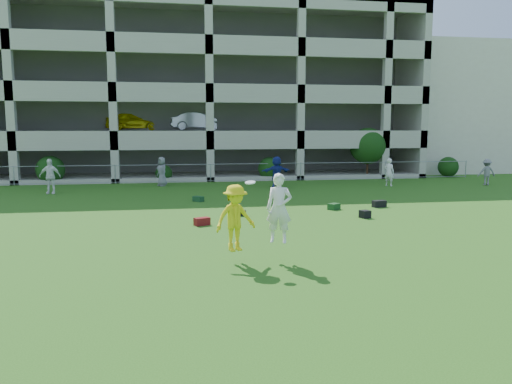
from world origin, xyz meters
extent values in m
plane|color=#235114|center=(0.00, 0.00, 0.00)|extent=(100.00, 100.00, 0.00)
cube|color=beige|center=(23.00, 28.00, 5.00)|extent=(16.00, 14.00, 10.00)
imported|color=white|center=(-8.87, 14.61, 0.94)|extent=(1.12, 0.52, 1.87)
imported|color=slate|center=(-3.06, 17.23, 0.88)|extent=(0.91, 1.02, 1.75)
imported|color=navy|center=(3.57, 15.17, 0.93)|extent=(1.77, 0.71, 1.86)
imported|color=white|center=(10.46, 14.98, 0.84)|extent=(0.71, 0.73, 1.68)
imported|color=slate|center=(16.55, 14.48, 0.81)|extent=(1.13, 0.77, 1.61)
cube|color=#5B0F11|center=(-1.35, 4.66, 0.14)|extent=(0.62, 0.50, 0.28)
cube|color=black|center=(0.31, 6.35, 0.11)|extent=(0.43, 0.31, 0.22)
cube|color=#133515|center=(4.49, 7.26, 0.13)|extent=(0.61, 0.58, 0.26)
cube|color=black|center=(5.06, 5.11, 0.15)|extent=(0.45, 0.45, 0.30)
cube|color=black|center=(6.68, 7.54, 0.15)|extent=(0.65, 0.42, 0.30)
cube|color=#153B1A|center=(-1.21, 10.54, 0.12)|extent=(0.56, 0.57, 0.25)
imported|color=yellow|center=(-0.75, -0.52, 1.19)|extent=(1.29, 1.02, 1.75)
imported|color=white|center=(0.40, -0.58, 1.44)|extent=(0.78, 0.63, 1.84)
cylinder|color=white|center=(-0.38, -0.67, 2.14)|extent=(0.28, 0.27, 0.09)
cube|color=#9E998C|center=(0.00, 32.75, 6.00)|extent=(30.00, 0.50, 12.00)
cube|color=#9E998C|center=(14.75, 26.00, 6.00)|extent=(0.50, 14.00, 12.00)
cube|color=#9E998C|center=(0.00, 26.00, 11.85)|extent=(30.00, 14.00, 0.30)
cube|color=#9E998C|center=(0.00, 26.00, 0.15)|extent=(30.00, 14.00, 0.30)
cube|color=#9E998C|center=(0.00, 26.00, 3.15)|extent=(30.00, 14.00, 0.30)
cube|color=#9E998C|center=(0.00, 26.00, 6.15)|extent=(30.00, 14.00, 0.30)
cube|color=#9E998C|center=(0.00, 26.00, 9.15)|extent=(30.00, 14.00, 0.30)
cube|color=#9E998C|center=(0.00, 19.15, 2.55)|extent=(30.00, 0.30, 0.90)
cube|color=#9E998C|center=(0.00, 19.15, 5.55)|extent=(30.00, 0.30, 0.90)
cube|color=#9E998C|center=(0.00, 19.15, 8.55)|extent=(30.00, 0.30, 0.90)
cube|color=#9E998C|center=(-12.00, 19.25, 6.00)|extent=(0.50, 0.50, 12.00)
cube|color=#9E998C|center=(-6.00, 19.25, 6.00)|extent=(0.50, 0.50, 12.00)
cube|color=#9E998C|center=(0.00, 19.25, 6.00)|extent=(0.50, 0.50, 12.00)
cube|color=#9E998C|center=(6.00, 19.25, 6.00)|extent=(0.50, 0.50, 12.00)
cube|color=#9E998C|center=(12.00, 19.25, 6.00)|extent=(0.50, 0.50, 12.00)
cube|color=#605E59|center=(0.00, 28.00, 6.00)|extent=(29.00, 9.00, 11.60)
imported|color=#FFED0D|center=(-5.22, 24.00, 3.96)|extent=(4.08, 2.19, 1.32)
imported|color=silver|center=(-0.61, 24.00, 3.96)|extent=(4.16, 1.95, 1.32)
cylinder|color=gray|center=(-12.00, 19.00, 0.60)|extent=(0.06, 0.06, 1.20)
cylinder|color=gray|center=(-6.00, 19.00, 0.60)|extent=(0.06, 0.06, 1.20)
cylinder|color=gray|center=(0.00, 19.00, 0.60)|extent=(0.06, 0.06, 1.20)
cylinder|color=gray|center=(6.00, 19.00, 0.60)|extent=(0.06, 0.06, 1.20)
cylinder|color=gray|center=(12.00, 19.00, 0.60)|extent=(0.06, 0.06, 1.20)
cylinder|color=gray|center=(18.00, 19.00, 0.60)|extent=(0.06, 0.06, 1.20)
cylinder|color=gray|center=(0.00, 19.00, 1.15)|extent=(36.00, 0.04, 0.04)
cylinder|color=gray|center=(0.00, 19.00, 0.08)|extent=(36.00, 0.04, 0.04)
sphere|color=#163D11|center=(-10.00, 19.60, 0.88)|extent=(1.76, 1.76, 1.76)
sphere|color=#163D11|center=(-3.00, 19.60, 0.55)|extent=(1.10, 1.10, 1.10)
sphere|color=#163D11|center=(4.00, 19.60, 0.77)|extent=(1.54, 1.54, 1.54)
cylinder|color=#382314|center=(11.00, 19.80, 0.98)|extent=(0.16, 0.16, 1.96)
sphere|color=#163D11|center=(11.00, 19.80, 2.24)|extent=(2.52, 2.52, 2.52)
sphere|color=#163D11|center=(17.00, 19.60, 0.72)|extent=(1.43, 1.43, 1.43)
camera|label=1|loc=(-2.27, -13.24, 3.56)|focal=35.00mm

